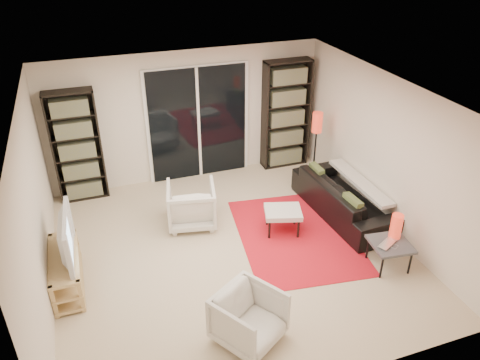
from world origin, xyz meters
The scene contains 20 objects.
floor centered at (0.00, 0.00, 0.00)m, with size 5.00×5.00×0.00m, color beige.
wall_back centered at (0.00, 2.50, 1.20)m, with size 5.00×0.02×2.40m, color silver.
wall_front centered at (0.00, -2.50, 1.20)m, with size 5.00×0.02×2.40m, color silver.
wall_left centered at (-2.50, 0.00, 1.20)m, with size 0.02×5.00×2.40m, color silver.
wall_right centered at (2.50, 0.00, 1.20)m, with size 0.02×5.00×2.40m, color silver.
ceiling centered at (0.00, 0.00, 2.40)m, with size 5.00×5.00×0.02m, color white.
sliding_door centered at (0.20, 2.46, 1.05)m, with size 1.92×0.08×2.16m.
bookshelf_left centered at (-1.95, 2.33, 0.98)m, with size 0.80×0.30×1.95m.
bookshelf_right centered at (1.90, 2.33, 1.05)m, with size 0.90×0.30×2.10m.
tv_stand centered at (-2.30, -0.01, 0.26)m, with size 0.38×1.19×0.50m.
tv centered at (-2.28, -0.01, 0.80)m, with size 1.04×0.14×0.60m, color black.
rug centered at (1.07, 0.01, 0.01)m, with size 1.72×2.33×0.01m, color red.
sofa centered at (2.08, 0.32, 0.31)m, with size 2.09×0.82×0.61m, color black.
armchair_back centered at (-0.36, 0.89, 0.35)m, with size 0.75×0.77×0.70m, color silver.
armchair_front centered at (-0.33, -1.66, 0.33)m, with size 0.69×0.71×0.65m, color silver.
ottoman centered at (0.92, 0.19, 0.35)m, with size 0.67×0.60×0.40m.
side_table centered at (1.99, -1.08, 0.36)m, with size 0.59×0.59×0.40m.
laptop centered at (1.94, -1.13, 0.41)m, with size 0.32×0.21×0.03m, color silver.
table_lamp centered at (2.12, -0.97, 0.58)m, with size 0.16×0.16×0.36m, color red.
floor_lamp centered at (2.14, 1.53, 1.03)m, with size 0.20×0.20×1.35m.
Camera 1 is at (-1.73, -5.31, 4.35)m, focal length 35.00 mm.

